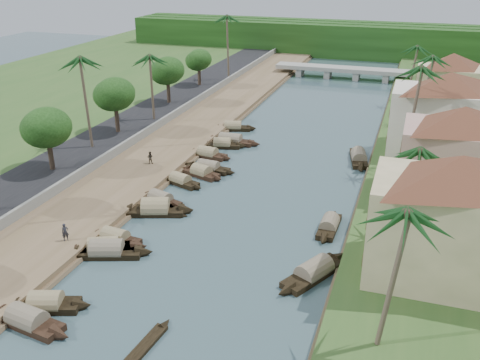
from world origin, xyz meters
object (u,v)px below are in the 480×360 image
(building_near, at_px, (453,218))
(sampan_1, at_px, (46,304))
(sampan_0, at_px, (27,321))
(person_near, at_px, (65,232))
(bridge, at_px, (342,70))

(building_near, distance_m, sampan_1, 31.34)
(sampan_0, bearing_deg, person_near, 119.06)
(person_near, bearing_deg, sampan_1, -110.35)
(building_near, bearing_deg, sampan_0, -153.26)
(building_near, xyz_separation_m, sampan_0, (-28.30, -14.26, -5.97))
(sampan_0, distance_m, sampan_1, 2.06)
(sampan_0, relative_size, sampan_1, 1.15)
(sampan_1, bearing_deg, building_near, 5.08)
(sampan_0, bearing_deg, building_near, 35.22)
(building_near, relative_size, sampan_0, 1.80)
(bridge, distance_m, building_near, 76.54)
(bridge, bearing_deg, sampan_0, -96.02)
(building_near, height_order, person_near, building_near)
(sampan_0, height_order, person_near, person_near)
(sampan_0, bearing_deg, sampan_1, 97.00)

